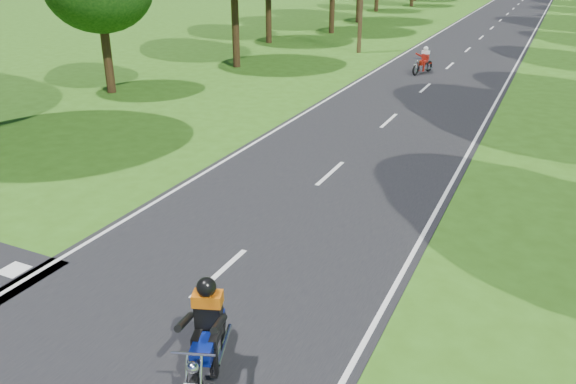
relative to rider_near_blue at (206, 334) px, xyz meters
The scene contains 5 objects.
ground 1.78m from the rider_near_blue, 156.56° to the left, with size 160.00×160.00×0.00m, color #2F5914.
main_road 50.65m from the rider_near_blue, 91.63° to the left, with size 7.00×140.00×0.02m, color black.
road_markings 48.79m from the rider_near_blue, 91.86° to the left, with size 7.40×140.00×0.01m.
rider_near_blue is the anchor object (origin of this frame).
rider_far_red 23.98m from the rider_near_blue, 95.63° to the left, with size 0.55×1.65×1.37m, color maroon, non-canonical shape.
Camera 1 is at (5.39, -6.10, 5.96)m, focal length 35.00 mm.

